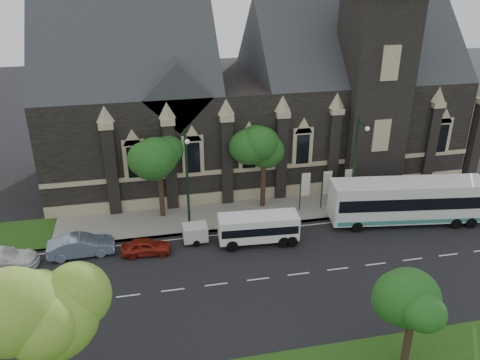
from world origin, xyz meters
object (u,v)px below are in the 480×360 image
object	(u,v)px
tree_park_near	(51,311)
banner_flag_right	(347,183)
tree_walk_right	(266,146)
shuttle_bus	(259,227)
car_far_white	(1,258)
banner_flag_left	(304,187)
tour_coach	(407,201)
tree_walk_left	(161,155)
banner_flag_center	(325,185)
tree_park_east	(417,298)
street_lamp_near	(355,163)
car_far_red	(146,247)
sedan	(81,246)
box_trailer	(195,233)
street_lamp_mid	(187,178)

from	to	relation	value
tree_park_near	banner_flag_right	size ratio (longest dim) A/B	2.14
tree_walk_right	shuttle_bus	xyz separation A→B (m)	(-2.02, -5.99, -4.41)
car_far_white	banner_flag_left	bearing A→B (deg)	-74.76
tour_coach	shuttle_bus	xyz separation A→B (m)	(-13.05, -0.63, -0.64)
tree_walk_left	banner_flag_center	bearing A→B (deg)	-6.89
tree_park_east	tree_walk_left	bearing A→B (deg)	120.87
banner_flag_left	shuttle_bus	world-z (taller)	banner_flag_left
tree_park_east	tree_walk_right	xyz separation A→B (m)	(-2.96, 20.04, 1.20)
banner_flag_center	shuttle_bus	bearing A→B (deg)	-148.90
banner_flag_center	banner_flag_right	bearing A→B (deg)	0.00
street_lamp_near	car_far_white	xyz separation A→B (m)	(-28.00, -1.79, -4.35)
car_far_white	tree_walk_left	bearing A→B (deg)	-59.54
street_lamp_near	car_far_white	world-z (taller)	street_lamp_near
banner_flag_right	car_far_red	world-z (taller)	banner_flag_right
car_far_white	street_lamp_near	bearing A→B (deg)	-79.76
banner_flag_right	sedan	world-z (taller)	banner_flag_right
tree_park_east	sedan	bearing A→B (deg)	140.91
tree_park_east	banner_flag_center	xyz separation A→B (m)	(2.11, 18.32, -2.24)
tree_walk_left	shuttle_bus	size ratio (longest dim) A/B	1.20
box_trailer	tree_park_near	bearing A→B (deg)	-119.27
tour_coach	box_trailer	bearing A→B (deg)	-173.83
street_lamp_near	tree_walk_left	bearing A→B (deg)	167.13
tree_park_east	banner_flag_center	world-z (taller)	tree_park_east
sedan	banner_flag_left	bearing A→B (deg)	-83.08
tour_coach	tree_park_east	bearing A→B (deg)	-111.04
banner_flag_center	tour_coach	distance (m)	7.00
street_lamp_near	tour_coach	world-z (taller)	street_lamp_near
tree_walk_right	car_far_red	distance (m)	13.33
tree_park_near	sedan	world-z (taller)	tree_park_near
tree_park_east	tour_coach	world-z (taller)	tree_park_east
street_lamp_mid	tour_coach	xyz separation A→B (m)	(18.24, -1.75, -3.06)
box_trailer	car_far_red	distance (m)	4.01
tree_walk_right	banner_flag_center	size ratio (longest dim) A/B	1.95
sedan	car_far_white	distance (m)	5.59
tree_walk_right	banner_flag_left	bearing A→B (deg)	-29.10
banner_flag_right	car_far_red	xyz separation A→B (m)	(-17.89, -4.12, -1.75)
banner_flag_right	car_far_red	bearing A→B (deg)	-167.03
sedan	tree_park_near	bearing A→B (deg)	179.74
banner_flag_left	sedan	world-z (taller)	banner_flag_left
tree_walk_left	tour_coach	bearing A→B (deg)	-14.97
tree_park_near	banner_flag_left	xyz separation A→B (m)	(18.06, 17.77, -4.03)
tree_park_east	car_far_white	distance (m)	28.52
shuttle_bus	box_trailer	bearing A→B (deg)	170.85
tree_walk_right	car_far_red	size ratio (longest dim) A/B	2.09
tree_walk_right	car_far_red	world-z (taller)	tree_walk_right
tree_walk_right	tour_coach	distance (m)	12.83
tree_walk_left	car_far_red	xyz separation A→B (m)	(-1.80, -5.82, -5.10)
tree_walk_right	banner_flag_right	world-z (taller)	tree_walk_right
banner_flag_center	tour_coach	bearing A→B (deg)	-31.55
banner_flag_left	shuttle_bus	xyz separation A→B (m)	(-5.10, -4.28, -0.97)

